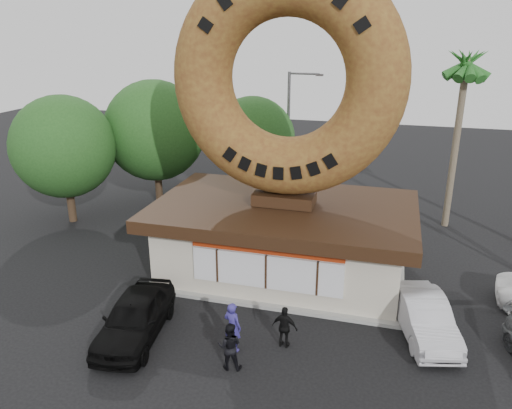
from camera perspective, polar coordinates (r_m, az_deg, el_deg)
The scene contains 13 objects.
ground at distance 17.89m, azimuth -1.33°, elevation -16.31°, with size 90.00×90.00×0.00m, color black.
donut_shop at distance 22.08m, azimuth 3.15°, elevation -3.69°, with size 11.20×7.20×3.80m.
giant_donut at distance 20.39m, azimuth 3.53°, elevation 14.08°, with size 9.48×9.48×2.42m, color olive.
tree_west at distance 30.73m, azimuth -11.47°, elevation 8.27°, with size 6.00×6.00×7.65m.
tree_mid at distance 30.69m, azimuth -0.40°, elevation 7.46°, with size 5.20×5.20×6.63m.
tree_far at distance 29.29m, azimuth -21.13°, elevation 6.17°, with size 5.60×5.60×7.14m.
palm_near at distance 28.10m, azimuth 22.85°, elevation 13.91°, with size 2.60×2.60×9.75m.
street_lamp at distance 31.05m, azimuth 3.96°, elevation 8.43°, with size 2.11×0.20×8.00m.
person_left at distance 17.44m, azimuth -2.70°, elevation -13.77°, with size 0.66×0.43×1.81m, color navy.
person_center at distance 16.69m, azimuth -3.05°, elevation -15.86°, with size 0.80×0.62×1.64m, color black.
person_right at distance 17.67m, azimuth 3.31°, elevation -13.82°, with size 0.90×0.38×1.54m, color black.
car_black at distance 18.64m, azimuth -13.67°, elevation -12.37°, with size 1.88×4.67×1.59m, color black.
car_silver at distance 19.26m, azimuth 18.67°, elevation -12.04°, with size 1.53×4.38×1.44m, color #B7B6BB.
Camera 1 is at (4.28, -13.84, 10.51)m, focal length 35.00 mm.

